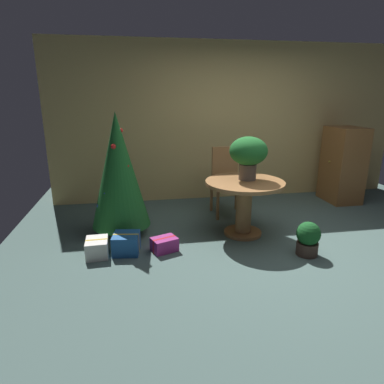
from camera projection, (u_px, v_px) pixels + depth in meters
The scene contains 11 objects.
ground_plane at pixel (278, 249), 3.94m from camera, with size 6.60×6.60×0.00m, color #4C6660.
back_wall_panel at pixel (230, 123), 5.66m from camera, with size 6.00×0.10×2.60m, color tan.
round_dining_table at pixel (244, 197), 4.23m from camera, with size 1.00×1.00×0.72m.
flower_vase at pixel (248, 153), 4.15m from camera, with size 0.48×0.48×0.55m.
wooden_chair_far at pixel (227, 177), 5.01m from camera, with size 0.45×0.46×1.01m.
holiday_tree at pixel (119, 171), 4.13m from camera, with size 0.74×0.74×1.57m.
gift_box_blue at pixel (126, 243), 3.82m from camera, with size 0.33×0.34×0.23m.
gift_box_cream at pixel (97, 248), 3.74m from camera, with size 0.25×0.31×0.20m.
gift_box_purple at pixel (164, 244), 3.87m from camera, with size 0.34×0.29×0.16m.
wooden_cabinet at pixel (343, 165), 5.58m from camera, with size 0.51×0.65×1.25m.
potted_plant at pixel (308, 238), 3.75m from camera, with size 0.27×0.27×0.39m.
Camera 1 is at (-1.62, -3.37, 1.76)m, focal length 31.07 mm.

